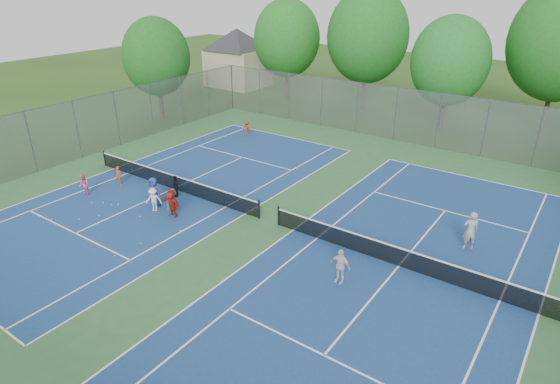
# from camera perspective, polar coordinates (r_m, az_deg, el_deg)

# --- Properties ---
(ground) EXTENTS (120.00, 120.00, 0.00)m
(ground) POSITION_cam_1_polar(r_m,az_deg,el_deg) (23.93, -1.38, -3.65)
(ground) COLOR #294C17
(ground) RESTS_ON ground
(court_pad) EXTENTS (32.00, 32.00, 0.01)m
(court_pad) POSITION_cam_1_polar(r_m,az_deg,el_deg) (23.93, -1.38, -3.64)
(court_pad) COLOR #2E6133
(court_pad) RESTS_ON ground
(court_left) EXTENTS (10.97, 23.77, 0.01)m
(court_left) POSITION_cam_1_polar(r_m,az_deg,el_deg) (28.24, -12.89, 0.39)
(court_left) COLOR navy
(court_left) RESTS_ON court_pad
(court_right) EXTENTS (10.97, 23.77, 0.01)m
(court_right) POSITION_cam_1_polar(r_m,az_deg,el_deg) (21.11, 14.28, -8.75)
(court_right) COLOR navy
(court_right) RESTS_ON court_pad
(net_left) EXTENTS (12.87, 0.10, 0.91)m
(net_left) POSITION_cam_1_polar(r_m,az_deg,el_deg) (28.06, -12.97, 1.21)
(net_left) COLOR black
(net_left) RESTS_ON ground
(net_right) EXTENTS (12.87, 0.10, 0.91)m
(net_right) POSITION_cam_1_polar(r_m,az_deg,el_deg) (20.87, 14.41, -7.74)
(net_right) COLOR black
(net_right) RESTS_ON ground
(fence_north) EXTENTS (32.00, 0.10, 4.00)m
(fence_north) POSITION_cam_1_polar(r_m,az_deg,el_deg) (36.41, 13.91, 9.18)
(fence_north) COLOR gray
(fence_north) RESTS_ON ground
(fence_west) EXTENTS (0.10, 32.00, 4.00)m
(fence_west) POSITION_cam_1_polar(r_m,az_deg,el_deg) (34.49, -23.51, 6.96)
(fence_west) COLOR gray
(fence_west) RESTS_ON ground
(house) EXTENTS (11.03, 11.03, 7.30)m
(house) POSITION_cam_1_polar(r_m,az_deg,el_deg) (53.99, -5.27, 17.15)
(house) COLOR #B7A88C
(house) RESTS_ON ground
(tree_nw) EXTENTS (6.40, 6.40, 9.58)m
(tree_nw) POSITION_cam_1_polar(r_m,az_deg,el_deg) (47.39, 0.83, 18.21)
(tree_nw) COLOR #443326
(tree_nw) RESTS_ON ground
(tree_nl) EXTENTS (7.20, 7.20, 10.69)m
(tree_nl) POSITION_cam_1_polar(r_m,az_deg,el_deg) (44.23, 10.65, 18.18)
(tree_nl) COLOR #443326
(tree_nl) RESTS_ON ground
(tree_nc) EXTENTS (6.00, 6.00, 8.85)m
(tree_nc) POSITION_cam_1_polar(r_m,az_deg,el_deg) (39.75, 20.01, 14.76)
(tree_nc) COLOR #443326
(tree_nc) RESTS_ON ground
(tree_side_w) EXTENTS (5.60, 5.60, 8.47)m
(tree_side_w) POSITION_cam_1_polar(r_m,az_deg,el_deg) (41.90, -14.86, 15.64)
(tree_side_w) COLOR #443326
(tree_side_w) RESTS_ON ground
(ball_crate) EXTENTS (0.34, 0.34, 0.29)m
(ball_crate) POSITION_cam_1_polar(r_m,az_deg,el_deg) (27.22, -15.32, -0.55)
(ball_crate) COLOR #173FB0
(ball_crate) RESTS_ON ground
(ball_hopper) EXTENTS (0.41, 0.41, 0.62)m
(ball_hopper) POSITION_cam_1_polar(r_m,az_deg,el_deg) (25.73, -13.18, -1.42)
(ball_hopper) COLOR green
(ball_hopper) RESTS_ON ground
(student_a) EXTENTS (0.43, 0.29, 1.15)m
(student_a) POSITION_cam_1_polar(r_m,az_deg,el_deg) (29.52, -19.09, 1.89)
(student_a) COLOR #D25013
(student_a) RESTS_ON ground
(student_b) EXTENTS (0.74, 0.65, 1.28)m
(student_b) POSITION_cam_1_polar(r_m,az_deg,el_deg) (28.74, -22.79, 0.79)
(student_b) COLOR pink
(student_b) RESTS_ON ground
(student_c) EXTENTS (0.97, 0.88, 1.30)m
(student_c) POSITION_cam_1_polar(r_m,az_deg,el_deg) (25.64, -15.14, -0.90)
(student_c) COLOR silver
(student_c) RESTS_ON ground
(student_d) EXTENTS (0.82, 0.64, 1.29)m
(student_d) POSITION_cam_1_polar(r_m,az_deg,el_deg) (26.98, -12.59, 0.70)
(student_d) COLOR black
(student_d) RESTS_ON ground
(student_e) EXTENTS (0.94, 0.76, 1.66)m
(student_e) POSITION_cam_1_polar(r_m,az_deg,el_deg) (26.07, -15.10, -0.01)
(student_e) COLOR #274591
(student_e) RESTS_ON ground
(student_f) EXTENTS (1.45, 0.60, 1.52)m
(student_f) POSITION_cam_1_polar(r_m,az_deg,el_deg) (24.75, -13.04, -1.35)
(student_f) COLOR #A01E16
(student_f) RESTS_ON ground
(child_far_baseline) EXTENTS (0.81, 0.56, 1.15)m
(child_far_baseline) POSITION_cam_1_polar(r_m,az_deg,el_deg) (36.93, -4.05, 7.76)
(child_far_baseline) COLOR #A92818
(child_far_baseline) RESTS_ON ground
(instructor) EXTENTS (0.82, 0.74, 1.88)m
(instructor) POSITION_cam_1_polar(r_m,az_deg,el_deg) (22.94, 22.20, -4.37)
(instructor) COLOR #9C9C9E
(instructor) RESTS_ON ground
(teen_court_b) EXTENTS (0.91, 0.39, 1.55)m
(teen_court_b) POSITION_cam_1_polar(r_m,az_deg,el_deg) (19.28, 7.33, -8.93)
(teen_court_b) COLOR silver
(teen_court_b) RESTS_ON ground
(tennis_ball_0) EXTENTS (0.07, 0.07, 0.07)m
(tennis_ball_0) POSITION_cam_1_polar(r_m,az_deg,el_deg) (22.94, -16.61, -6.08)
(tennis_ball_0) COLOR yellow
(tennis_ball_0) RESTS_ON ground
(tennis_ball_1) EXTENTS (0.07, 0.07, 0.07)m
(tennis_ball_1) POSITION_cam_1_polar(r_m,az_deg,el_deg) (23.55, -12.05, -4.66)
(tennis_ball_1) COLOR yellow
(tennis_ball_1) RESTS_ON ground
(tennis_ball_2) EXTENTS (0.07, 0.07, 0.07)m
(tennis_ball_2) POSITION_cam_1_polar(r_m,az_deg,el_deg) (26.14, -21.16, -2.78)
(tennis_ball_2) COLOR #BFCE30
(tennis_ball_2) RESTS_ON ground
(tennis_ball_3) EXTENTS (0.07, 0.07, 0.07)m
(tennis_ball_3) POSITION_cam_1_polar(r_m,az_deg,el_deg) (27.74, -21.94, -1.30)
(tennis_ball_3) COLOR #AAC42D
(tennis_ball_3) RESTS_ON ground
(tennis_ball_4) EXTENTS (0.07, 0.07, 0.07)m
(tennis_ball_4) POSITION_cam_1_polar(r_m,az_deg,el_deg) (22.36, -19.49, -7.38)
(tennis_ball_4) COLOR #B3DA32
(tennis_ball_4) RESTS_ON ground
(tennis_ball_5) EXTENTS (0.07, 0.07, 0.07)m
(tennis_ball_5) POSITION_cam_1_polar(r_m,az_deg,el_deg) (27.06, -19.11, -1.49)
(tennis_ball_5) COLOR yellow
(tennis_ball_5) RESTS_ON ground
(tennis_ball_6) EXTENTS (0.07, 0.07, 0.07)m
(tennis_ball_6) POSITION_cam_1_polar(r_m,az_deg,el_deg) (25.42, -16.68, -2.89)
(tennis_ball_6) COLOR #C0E134
(tennis_ball_6) RESTS_ON ground
(tennis_ball_7) EXTENTS (0.07, 0.07, 0.07)m
(tennis_ball_7) POSITION_cam_1_polar(r_m,az_deg,el_deg) (26.65, -26.88, -3.34)
(tennis_ball_7) COLOR #AFC62E
(tennis_ball_7) RESTS_ON ground
(tennis_ball_8) EXTENTS (0.07, 0.07, 0.07)m
(tennis_ball_8) POSITION_cam_1_polar(r_m,az_deg,el_deg) (27.56, -20.74, -1.26)
(tennis_ball_8) COLOR #B9CA2F
(tennis_ball_8) RESTS_ON ground
(tennis_ball_9) EXTENTS (0.07, 0.07, 0.07)m
(tennis_ball_9) POSITION_cam_1_polar(r_m,az_deg,el_deg) (26.75, -26.06, -3.07)
(tennis_ball_9) COLOR gold
(tennis_ball_9) RESTS_ON ground
(tennis_ball_10) EXTENTS (0.07, 0.07, 0.07)m
(tennis_ball_10) POSITION_cam_1_polar(r_m,az_deg,el_deg) (26.19, -23.28, -3.11)
(tennis_ball_10) COLOR #BEDB32
(tennis_ball_10) RESTS_ON ground
(tennis_ball_11) EXTENTS (0.07, 0.07, 0.07)m
(tennis_ball_11) POSITION_cam_1_polar(r_m,az_deg,el_deg) (27.18, -19.82, -1.48)
(tennis_ball_11) COLOR #B4DC33
(tennis_ball_11) RESTS_ON ground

